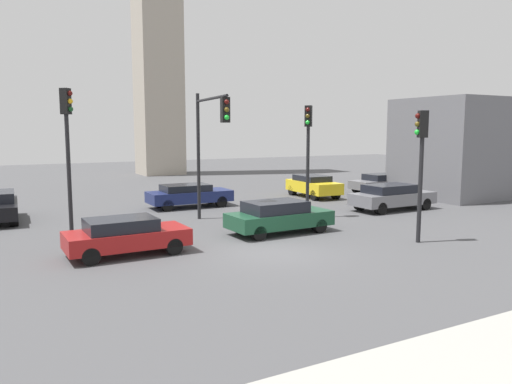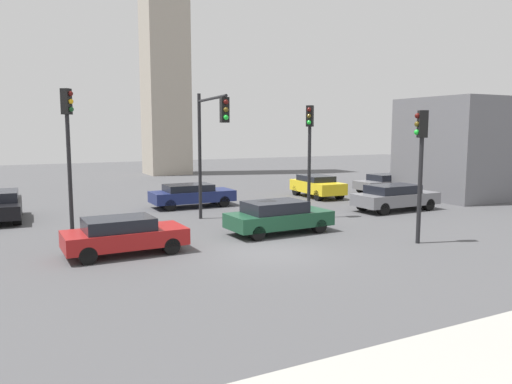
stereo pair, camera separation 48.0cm
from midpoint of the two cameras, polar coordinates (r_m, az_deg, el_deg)
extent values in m
plane|color=#4C4C4F|center=(17.57, 1.09, -6.91)|extent=(105.12, 105.12, 0.00)
cylinder|color=black|center=(19.58, 17.73, 1.60)|extent=(0.16, 0.16, 4.99)
cube|color=black|center=(19.50, 17.96, 7.44)|extent=(0.43, 0.43, 1.00)
sphere|color=#4C0F0C|center=(19.44, 17.43, 8.34)|extent=(0.20, 0.20, 0.20)
sphere|color=#594714|center=(19.44, 17.40, 7.46)|extent=(0.20, 0.20, 0.20)
sphere|color=green|center=(19.44, 17.36, 6.58)|extent=(0.20, 0.20, 0.20)
cylinder|color=black|center=(23.85, -7.21, 4.01)|extent=(0.16, 0.16, 5.97)
cylinder|color=black|center=(21.79, -5.84, 10.64)|extent=(0.61, 4.28, 0.12)
cube|color=black|center=(19.95, -4.26, 9.40)|extent=(0.35, 0.35, 1.00)
sphere|color=#4C0F0C|center=(19.77, -4.09, 10.29)|extent=(0.20, 0.20, 0.20)
sphere|color=#594714|center=(19.76, -4.08, 9.42)|extent=(0.20, 0.20, 0.20)
sphere|color=green|center=(19.75, -4.08, 8.55)|extent=(0.20, 0.20, 0.20)
cylinder|color=black|center=(20.91, -21.37, 3.00)|extent=(0.16, 0.16, 5.87)
cube|color=black|center=(20.90, -21.67, 9.67)|extent=(0.45, 0.45, 1.00)
sphere|color=#4C0F0C|center=(20.80, -21.25, 10.53)|extent=(0.20, 0.20, 0.20)
sphere|color=yellow|center=(20.79, -21.21, 9.71)|extent=(0.20, 0.20, 0.20)
sphere|color=#14471E|center=(20.77, -21.17, 8.88)|extent=(0.20, 0.20, 0.20)
cylinder|color=black|center=(24.07, 5.41, 3.41)|extent=(0.16, 0.16, 5.43)
cube|color=black|center=(24.03, 5.47, 8.68)|extent=(0.45, 0.45, 1.00)
sphere|color=#4C0F0C|center=(23.84, 5.39, 9.42)|extent=(0.20, 0.20, 0.20)
sphere|color=#594714|center=(23.83, 5.38, 8.69)|extent=(0.20, 0.20, 0.20)
sphere|color=green|center=(23.83, 5.37, 7.97)|extent=(0.20, 0.20, 0.20)
cube|color=#19472D|center=(20.65, 2.07, -3.12)|extent=(4.40, 1.98, 0.60)
cube|color=black|center=(20.45, 1.56, -1.77)|extent=(2.48, 1.70, 0.51)
cylinder|color=black|center=(22.13, 4.25, -3.23)|extent=(0.59, 0.35, 0.58)
cylinder|color=black|center=(20.91, 6.62, -3.87)|extent=(0.59, 0.35, 0.58)
cylinder|color=black|center=(20.62, -2.55, -3.99)|extent=(0.59, 0.35, 0.58)
cylinder|color=black|center=(19.31, -0.44, -4.74)|extent=(0.59, 0.35, 0.58)
cube|color=navy|center=(27.80, -8.12, -0.49)|extent=(4.58, 1.94, 0.60)
cube|color=black|center=(27.66, -8.58, 0.44)|extent=(2.57, 1.69, 0.41)
cylinder|color=black|center=(29.11, -5.77, -0.71)|extent=(0.62, 0.35, 0.62)
cylinder|color=black|center=(27.69, -4.54, -1.10)|extent=(0.62, 0.35, 0.62)
cylinder|color=black|center=(28.09, -11.63, -1.11)|extent=(0.62, 0.35, 0.62)
cylinder|color=black|center=(26.62, -10.67, -1.53)|extent=(0.62, 0.35, 0.62)
cube|color=slate|center=(27.48, 14.95, -0.71)|extent=(4.68, 1.94, 0.62)
cube|color=black|center=(27.26, 14.63, 0.33)|extent=(2.63, 1.70, 0.49)
cylinder|color=black|center=(29.18, 16.10, -0.92)|extent=(0.63, 0.35, 0.63)
cylinder|color=black|center=(28.12, 18.36, -1.30)|extent=(0.63, 0.35, 0.63)
cylinder|color=black|center=(27.03, 11.36, -1.41)|extent=(0.63, 0.35, 0.63)
cylinder|color=black|center=(25.89, 13.60, -1.84)|extent=(0.63, 0.35, 0.63)
cube|color=yellow|center=(31.85, 6.21, 0.62)|extent=(2.06, 4.19, 0.70)
cube|color=black|center=(31.97, 6.03, 1.56)|extent=(1.74, 2.38, 0.40)
cylinder|color=black|center=(31.14, 8.72, -0.22)|extent=(0.37, 0.66, 0.64)
cylinder|color=black|center=(30.33, 6.36, -0.38)|extent=(0.37, 0.66, 0.64)
cylinder|color=black|center=(33.46, 6.05, 0.33)|extent=(0.37, 0.66, 0.64)
cylinder|color=black|center=(32.71, 3.80, 0.20)|extent=(0.37, 0.66, 0.64)
cylinder|color=black|center=(24.73, -26.57, -2.83)|extent=(0.39, 0.64, 0.62)
cylinder|color=black|center=(27.70, -26.52, -1.83)|extent=(0.39, 0.64, 0.62)
cube|color=slate|center=(34.80, 13.64, 0.88)|extent=(4.08, 1.85, 0.56)
cube|color=black|center=(34.90, 13.91, 1.66)|extent=(2.29, 1.62, 0.46)
cylinder|color=black|center=(33.36, 12.74, 0.16)|extent=(0.63, 0.33, 0.63)
cylinder|color=black|center=(34.48, 11.09, 0.43)|extent=(0.63, 0.33, 0.63)
cylinder|color=black|center=(35.26, 16.10, 0.42)|extent=(0.63, 0.33, 0.63)
cylinder|color=black|center=(36.32, 14.44, 0.67)|extent=(0.63, 0.33, 0.63)
cube|color=maroon|center=(17.72, -15.33, -5.15)|extent=(4.11, 1.89, 0.57)
cube|color=black|center=(17.57, -16.03, -3.67)|extent=(2.31, 1.65, 0.47)
cylinder|color=black|center=(18.85, -11.76, -5.19)|extent=(0.58, 0.34, 0.58)
cylinder|color=black|center=(17.46, -10.24, -6.14)|extent=(0.58, 0.34, 0.58)
cylinder|color=black|center=(18.23, -20.15, -5.91)|extent=(0.58, 0.34, 0.58)
cylinder|color=black|center=(16.78, -19.30, -6.98)|extent=(0.58, 0.34, 0.58)
cube|color=slate|center=(35.97, 23.93, 4.70)|extent=(10.71, 6.02, 6.24)
camera|label=1|loc=(0.24, -90.65, -0.08)|focal=34.80mm
camera|label=2|loc=(0.24, 89.35, 0.08)|focal=34.80mm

